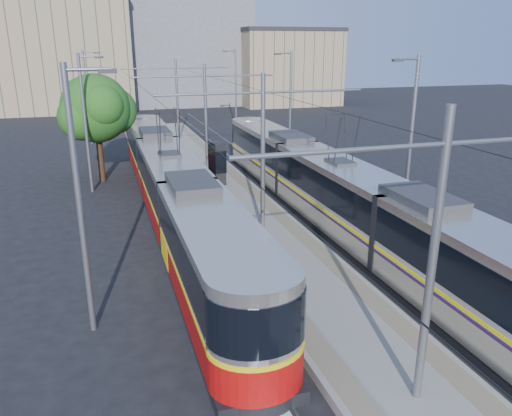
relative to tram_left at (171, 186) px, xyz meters
name	(u,v)px	position (x,y,z in m)	size (l,w,h in m)	color
ground	(341,323)	(3.60, -11.65, -1.71)	(160.00, 160.00, 0.00)	black
platform	(218,184)	(3.60, 5.35, -1.56)	(4.00, 50.00, 0.30)	gray
tactile_strip_left	(195,183)	(2.15, 5.35, -1.40)	(0.70, 50.00, 0.01)	gray
tactile_strip_right	(240,179)	(5.05, 5.35, -1.40)	(0.70, 50.00, 0.01)	gray
rails	(218,186)	(3.60, 5.35, -1.69)	(8.71, 70.00, 0.03)	gray
track_arrow	(263,409)	(0.00, -14.65, -1.70)	(1.20, 5.00, 0.01)	silver
tram_left	(171,186)	(0.00, 0.00, 0.00)	(2.43, 30.11, 5.50)	black
tram_right	(339,193)	(7.20, -4.04, 0.15)	(2.43, 31.06, 5.50)	black
catenary	(228,120)	(3.60, 2.50, 2.82)	(9.20, 70.00, 7.00)	slate
street_lamps	(203,111)	(3.60, 9.35, 2.47)	(15.18, 38.22, 8.00)	slate
shelter	(217,162)	(3.47, 4.75, -0.06)	(0.90, 1.26, 2.56)	black
tree	(100,109)	(-2.98, 8.86, 2.88)	(4.67, 4.31, 6.78)	#382314
building_left	(66,54)	(-6.40, 48.35, 5.50)	(16.32, 12.24, 14.40)	gray
building_centre	(183,50)	(9.60, 52.35, 6.02)	(18.36, 14.28, 15.43)	gray
building_right	(286,67)	(23.60, 46.35, 3.64)	(14.28, 10.20, 10.67)	gray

